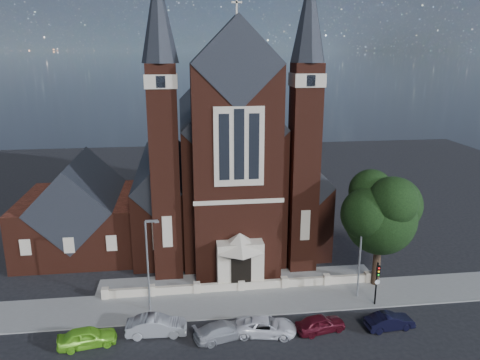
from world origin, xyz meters
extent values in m
plane|color=black|center=(0.00, 15.00, 0.00)|extent=(120.00, 120.00, 0.00)
cube|color=slate|center=(0.00, 4.50, 0.00)|extent=(60.00, 5.00, 0.12)
cube|color=slate|center=(0.00, 8.50, 0.00)|extent=(26.00, 3.00, 0.14)
cube|color=#BEAD97|center=(0.00, 6.50, 0.00)|extent=(24.00, 0.40, 0.90)
cube|color=#451C12|center=(0.00, 25.00, 7.00)|extent=(10.00, 30.00, 14.00)
cube|color=black|center=(0.00, 25.00, 14.00)|extent=(10.00, 30.20, 10.00)
cube|color=#451C12|center=(-7.50, 24.00, 4.00)|extent=(5.00, 26.00, 8.00)
cube|color=#451C12|center=(7.50, 24.00, 4.00)|extent=(5.00, 26.00, 8.00)
cube|color=black|center=(-7.50, 24.00, 8.00)|extent=(5.01, 26.20, 5.01)
cube|color=black|center=(7.50, 24.00, 8.00)|extent=(5.01, 26.20, 5.01)
cube|color=#451C12|center=(0.00, 9.50, 10.00)|extent=(8.00, 3.00, 20.00)
cube|color=black|center=(0.00, 9.50, 20.00)|extent=(8.00, 3.20, 8.00)
cube|color=#BEAD97|center=(0.00, 7.95, 13.00)|extent=(4.40, 0.15, 7.00)
cube|color=black|center=(0.00, 7.88, 13.20)|extent=(0.90, 0.08, 6.20)
cube|color=#BEAD97|center=(0.00, 7.50, 2.20)|extent=(4.20, 2.00, 4.40)
cube|color=black|center=(0.00, 6.45, 1.60)|extent=(1.80, 0.12, 3.20)
cone|color=#BEAD97|center=(0.00, 7.50, 4.40)|extent=(4.60, 4.60, 1.60)
cube|color=#BEAD97|center=(0.00, 9.50, 24.60)|extent=(0.15, 0.15, 1.60)
cube|color=#451C12|center=(-6.50, 10.50, 10.00)|extent=(2.60, 2.60, 20.00)
cube|color=#BEAD97|center=(-6.50, 10.50, 18.50)|extent=(2.80, 2.80, 1.20)
cone|color=black|center=(-6.50, 10.50, 24.00)|extent=(3.20, 3.20, 8.00)
cube|color=#451C12|center=(6.50, 10.50, 10.00)|extent=(2.60, 2.60, 20.00)
cube|color=#BEAD97|center=(6.50, 10.50, 18.50)|extent=(2.80, 2.80, 1.20)
cone|color=black|center=(6.50, 10.50, 24.00)|extent=(3.20, 3.20, 8.00)
cube|color=#451C12|center=(-16.00, 18.00, 3.00)|extent=(12.00, 12.00, 6.00)
cube|color=black|center=(-16.00, 18.00, 6.00)|extent=(8.49, 12.20, 8.49)
cylinder|color=black|center=(12.50, 6.00, 2.50)|extent=(0.70, 0.70, 5.00)
sphere|color=black|center=(12.50, 6.00, 6.50)|extent=(6.40, 6.40, 6.40)
sphere|color=black|center=(12.90, 4.80, 8.50)|extent=(4.40, 4.40, 4.40)
cylinder|color=gray|center=(-8.00, 4.00, 4.00)|extent=(0.16, 0.16, 8.00)
cube|color=gray|center=(-7.50, 4.00, 8.00)|extent=(1.00, 0.15, 0.18)
cube|color=gray|center=(-7.10, 4.00, 7.92)|extent=(0.35, 0.22, 0.12)
cylinder|color=gray|center=(10.00, 4.00, 4.00)|extent=(0.16, 0.16, 8.00)
cube|color=gray|center=(10.50, 4.00, 8.00)|extent=(1.00, 0.15, 0.18)
cube|color=gray|center=(10.90, 4.00, 7.92)|extent=(0.35, 0.22, 0.12)
cylinder|color=black|center=(11.00, 2.50, 2.00)|extent=(0.14, 0.14, 4.00)
cube|color=black|center=(11.00, 2.35, 3.30)|extent=(0.28, 0.22, 0.90)
sphere|color=red|center=(11.00, 2.22, 3.60)|extent=(0.14, 0.14, 0.14)
sphere|color=#CC8C0C|center=(11.00, 2.22, 3.30)|extent=(0.14, 0.14, 0.14)
sphere|color=#0C9919|center=(11.00, 2.22, 3.00)|extent=(0.14, 0.14, 0.14)
imported|color=#78CE29|center=(-12.31, -0.21, 0.72)|extent=(4.47, 2.42, 1.44)
imported|color=gray|center=(-7.31, 0.54, 0.76)|extent=(4.65, 1.76, 1.52)
imported|color=gray|center=(-2.30, -0.57, 0.65)|extent=(4.83, 3.07, 1.30)
imported|color=white|center=(1.01, -0.45, 0.65)|extent=(4.99, 2.97, 1.30)
imported|color=#4D0D17|center=(5.25, -0.62, 0.67)|extent=(4.19, 2.38, 1.34)
imported|color=black|center=(10.72, -0.97, 0.64)|extent=(4.00, 1.72, 1.28)
camera|label=1|loc=(-4.97, -31.43, 21.03)|focal=35.00mm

